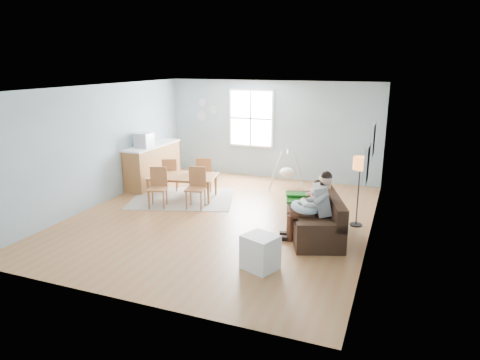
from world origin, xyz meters
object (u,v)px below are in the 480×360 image
at_px(dining_table, 182,187).
at_px(chair_se, 196,185).
at_px(chair_nw, 170,173).
at_px(chair_ne, 204,172).
at_px(floor_lamp, 360,169).
at_px(chair_sw, 158,185).
at_px(toddler, 312,196).
at_px(sofa, 317,219).
at_px(storage_cube, 260,252).
at_px(baby_swing, 287,172).
at_px(monitor, 144,140).
at_px(father, 313,204).
at_px(counter, 153,165).

relative_size(dining_table, chair_se, 1.76).
height_order(chair_nw, chair_ne, chair_ne).
distance_m(floor_lamp, chair_sw, 4.40).
bearing_deg(toddler, sofa, -49.03).
bearing_deg(chair_ne, floor_lamp, -14.38).
relative_size(toddler, chair_se, 0.89).
height_order(storage_cube, baby_swing, baby_swing).
bearing_deg(baby_swing, toddler, -65.60).
bearing_deg(baby_swing, chair_nw, -152.64).
xyz_separation_m(chair_se, monitor, (-1.89, 0.85, 0.75)).
relative_size(sofa, chair_se, 2.35).
bearing_deg(toddler, baby_swing, 114.40).
relative_size(monitor, baby_swing, 0.35).
xyz_separation_m(storage_cube, monitor, (-4.18, 3.18, 0.99)).
bearing_deg(dining_table, storage_cube, -54.79).
xyz_separation_m(chair_ne, monitor, (-1.53, -0.27, 0.77)).
relative_size(father, toddler, 1.60).
distance_m(chair_sw, chair_nw, 1.19).
distance_m(toddler, baby_swing, 2.94).
xyz_separation_m(sofa, storage_cube, (-0.55, -1.76, -0.00)).
distance_m(sofa, father, 0.51).
height_order(sofa, chair_sw, chair_sw).
xyz_separation_m(storage_cube, dining_table, (-2.88, 2.76, 0.00)).
height_order(father, floor_lamp, floor_lamp).
relative_size(counter, monitor, 4.84).
xyz_separation_m(chair_se, chair_nw, (-1.18, 0.87, -0.04)).
height_order(sofa, chair_ne, chair_ne).
bearing_deg(floor_lamp, father, -124.14).
distance_m(sofa, floor_lamp, 1.31).
xyz_separation_m(toddler, chair_nw, (-3.89, 1.29, -0.21)).
bearing_deg(dining_table, monitor, 150.71).
xyz_separation_m(floor_lamp, counter, (-5.40, 1.09, -0.62)).
xyz_separation_m(chair_ne, baby_swing, (1.85, 1.13, -0.07)).
height_order(toddler, counter, counter).
height_order(sofa, floor_lamp, floor_lamp).
height_order(toddler, floor_lamp, floor_lamp).
bearing_deg(chair_sw, chair_se, 17.66).
xyz_separation_m(father, chair_nw, (-4.00, 1.75, -0.22)).
bearing_deg(counter, chair_sw, -54.38).
xyz_separation_m(storage_cube, counter, (-4.18, 3.55, 0.27)).
relative_size(dining_table, chair_nw, 1.89).
distance_m(floor_lamp, baby_swing, 3.01).
relative_size(chair_se, chair_nw, 1.08).
distance_m(sofa, dining_table, 3.58).
relative_size(toddler, storage_cube, 1.29).
distance_m(storage_cube, baby_swing, 4.65).
xyz_separation_m(chair_se, counter, (-1.90, 1.22, 0.03)).
distance_m(father, storage_cube, 1.60).
bearing_deg(chair_sw, father, -9.53).
distance_m(toddler, chair_sw, 3.55).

